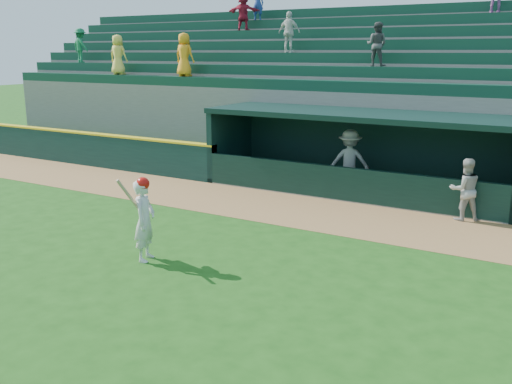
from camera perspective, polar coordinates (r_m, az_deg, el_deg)
ground at (r=11.27m, az=-4.18°, el=-8.13°), size 120.00×120.00×0.00m
warning_track at (r=15.32m, az=6.29°, el=-2.15°), size 40.00×3.00×0.01m
field_wall_left at (r=23.96m, az=-19.65°, el=4.40°), size 15.50×0.30×1.20m
wall_stripe_left at (r=23.87m, az=-19.77°, el=5.89°), size 15.50×0.32×0.06m
dugout_player_front at (r=15.41m, az=20.17°, el=0.23°), size 0.98×0.92×1.61m
dugout_player_inside at (r=17.71m, az=9.33°, el=3.10°), size 1.40×1.09×1.91m
dugout at (r=17.84m, az=10.55°, el=4.44°), size 9.40×2.80×2.46m
stands at (r=22.04m, az=14.78°, el=8.70°), size 34.50×6.25×7.09m
batter_at_plate at (r=11.89m, az=-11.10°, el=-2.65°), size 0.60×0.82×1.78m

